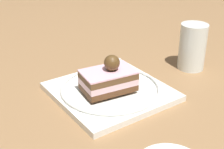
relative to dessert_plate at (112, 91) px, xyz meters
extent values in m
plane|color=olive|center=(0.01, 0.00, -0.01)|extent=(2.40, 2.40, 0.00)
cube|color=white|center=(0.00, 0.00, 0.00)|extent=(0.27, 0.27, 0.01)
torus|color=white|center=(0.00, 0.00, 0.01)|extent=(0.25, 0.25, 0.01)
cube|color=#55321A|center=(-0.01, 0.00, 0.02)|extent=(0.12, 0.10, 0.01)
cube|color=beige|center=(-0.01, 0.00, 0.03)|extent=(0.12, 0.10, 0.01)
cube|color=brown|center=(-0.01, 0.00, 0.04)|extent=(0.12, 0.10, 0.01)
cube|color=#F1BACE|center=(-0.01, 0.00, 0.05)|extent=(0.13, 0.10, 0.00)
sphere|color=brown|center=(0.00, 0.00, 0.07)|extent=(0.03, 0.03, 0.03)
cube|color=silver|center=(0.09, 0.06, 0.01)|extent=(0.06, 0.05, 0.00)
cube|color=silver|center=(0.05, 0.03, 0.01)|extent=(0.02, 0.02, 0.00)
cube|color=silver|center=(0.03, 0.02, 0.01)|extent=(0.02, 0.02, 0.00)
cube|color=silver|center=(0.04, 0.02, 0.01)|extent=(0.02, 0.02, 0.00)
cube|color=silver|center=(0.04, 0.02, 0.01)|extent=(0.02, 0.02, 0.00)
cube|color=silver|center=(0.04, 0.01, 0.01)|extent=(0.02, 0.02, 0.00)
cylinder|color=white|center=(0.24, -0.05, 0.05)|extent=(0.07, 0.07, 0.12)
cylinder|color=silver|center=(0.24, -0.05, 0.03)|extent=(0.06, 0.06, 0.07)
camera|label=1|loc=(-0.44, -0.42, 0.34)|focal=51.62mm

